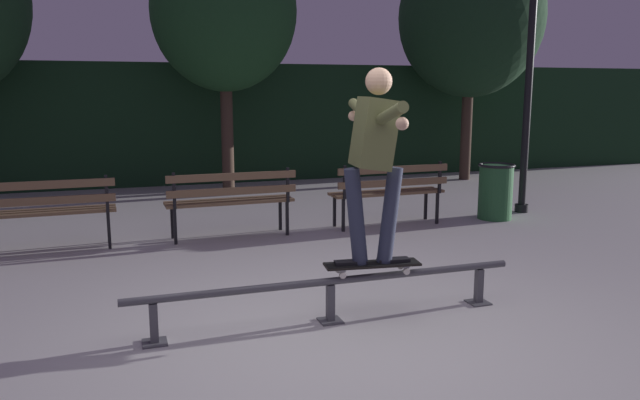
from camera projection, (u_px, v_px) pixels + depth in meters
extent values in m
plane|color=#ADAAA8|center=(343.00, 335.00, 4.68)|extent=(90.00, 90.00, 0.00)
cube|color=black|center=(194.00, 123.00, 12.53)|extent=(24.00, 1.20, 2.36)
cylinder|color=#47474C|center=(331.00, 281.00, 4.90)|extent=(3.23, 0.06, 0.06)
cube|color=#47474C|center=(154.00, 324.00, 4.50)|extent=(0.06, 0.06, 0.31)
cube|color=#47474C|center=(155.00, 343.00, 4.53)|extent=(0.18, 0.18, 0.01)
cube|color=#47474C|center=(330.00, 303.00, 4.93)|extent=(0.06, 0.06, 0.31)
cube|color=#47474C|center=(330.00, 321.00, 4.96)|extent=(0.18, 0.18, 0.01)
cube|color=#47474C|center=(479.00, 286.00, 5.36)|extent=(0.06, 0.06, 0.31)
cube|color=#47474C|center=(478.00, 302.00, 5.38)|extent=(0.18, 0.18, 0.01)
cube|color=black|center=(372.00, 264.00, 4.99)|extent=(0.80, 0.29, 0.02)
cube|color=black|center=(372.00, 263.00, 4.99)|extent=(0.78, 0.28, 0.00)
cube|color=#9E9EA3|center=(403.00, 264.00, 5.05)|extent=(0.07, 0.17, 0.02)
cube|color=#9E9EA3|center=(340.00, 268.00, 4.94)|extent=(0.07, 0.17, 0.02)
cylinder|color=beige|center=(406.00, 271.00, 4.97)|extent=(0.06, 0.04, 0.05)
cylinder|color=beige|center=(400.00, 266.00, 5.13)|extent=(0.06, 0.04, 0.05)
cylinder|color=beige|center=(343.00, 275.00, 4.87)|extent=(0.06, 0.04, 0.05)
cylinder|color=beige|center=(338.00, 270.00, 5.03)|extent=(0.06, 0.04, 0.05)
cube|color=black|center=(393.00, 260.00, 5.02)|extent=(0.27, 0.13, 0.03)
cube|color=black|center=(351.00, 263.00, 4.95)|extent=(0.27, 0.13, 0.03)
cylinder|color=#282D42|center=(390.00, 215.00, 4.95)|extent=(0.22, 0.15, 0.79)
cylinder|color=#282D42|center=(356.00, 217.00, 4.89)|extent=(0.22, 0.15, 0.79)
cube|color=brown|center=(374.00, 133.00, 4.80)|extent=(0.37, 0.40, 0.57)
cylinder|color=brown|center=(390.00, 115.00, 4.41)|extent=(0.16, 0.61, 0.21)
cylinder|color=brown|center=(362.00, 111.00, 5.14)|extent=(0.16, 0.61, 0.21)
sphere|color=tan|center=(402.00, 124.00, 4.15)|extent=(0.09, 0.09, 0.09)
sphere|color=tan|center=(353.00, 116.00, 5.42)|extent=(0.09, 0.09, 0.09)
sphere|color=tan|center=(379.00, 81.00, 4.74)|extent=(0.21, 0.21, 0.21)
cube|color=black|center=(108.00, 225.00, 7.49)|extent=(0.04, 0.04, 0.44)
cube|color=black|center=(109.00, 230.00, 7.20)|extent=(0.04, 0.04, 0.44)
cube|color=black|center=(107.00, 194.00, 7.08)|extent=(0.04, 0.04, 0.44)
cube|color=brown|center=(44.00, 210.00, 7.20)|extent=(1.60, 0.13, 0.04)
cube|color=brown|center=(43.00, 212.00, 7.07)|extent=(1.60, 0.13, 0.04)
cube|color=brown|center=(42.00, 214.00, 6.94)|extent=(1.60, 0.13, 0.04)
cube|color=brown|center=(40.00, 201.00, 6.84)|extent=(1.60, 0.07, 0.09)
cube|color=brown|center=(39.00, 185.00, 6.81)|extent=(1.60, 0.07, 0.09)
cube|color=black|center=(280.00, 214.00, 8.17)|extent=(0.04, 0.04, 0.44)
cube|color=black|center=(287.00, 218.00, 7.87)|extent=(0.04, 0.04, 0.44)
cube|color=black|center=(288.00, 185.00, 7.76)|extent=(0.04, 0.04, 0.44)
cube|color=black|center=(172.00, 221.00, 7.70)|extent=(0.04, 0.04, 0.44)
cube|color=black|center=(175.00, 227.00, 7.40)|extent=(0.04, 0.04, 0.44)
cube|color=black|center=(174.00, 191.00, 7.29)|extent=(0.04, 0.04, 0.44)
cube|color=brown|center=(228.00, 200.00, 7.87)|extent=(1.60, 0.13, 0.04)
cube|color=brown|center=(230.00, 201.00, 7.74)|extent=(1.60, 0.13, 0.04)
cube|color=brown|center=(232.00, 203.00, 7.61)|extent=(1.60, 0.13, 0.04)
cube|color=brown|center=(233.00, 191.00, 7.52)|extent=(1.60, 0.07, 0.09)
cube|color=brown|center=(233.00, 177.00, 7.49)|extent=(1.60, 0.07, 0.09)
cube|color=black|center=(426.00, 204.00, 8.85)|extent=(0.04, 0.04, 0.44)
cube|color=black|center=(437.00, 208.00, 8.55)|extent=(0.04, 0.04, 0.44)
cube|color=black|center=(440.00, 177.00, 8.43)|extent=(0.04, 0.04, 0.44)
cube|color=black|center=(335.00, 211.00, 8.37)|extent=(0.04, 0.04, 0.44)
cube|color=black|center=(343.00, 215.00, 8.08)|extent=(0.04, 0.04, 0.44)
cube|color=black|center=(345.00, 182.00, 7.96)|extent=(0.04, 0.04, 0.44)
cube|color=brown|center=(382.00, 191.00, 8.55)|extent=(1.60, 0.13, 0.04)
cube|color=brown|center=(387.00, 192.00, 8.42)|extent=(1.60, 0.13, 0.04)
cube|color=brown|center=(391.00, 194.00, 8.29)|extent=(1.60, 0.13, 0.04)
cube|color=brown|center=(394.00, 183.00, 8.20)|extent=(1.60, 0.07, 0.09)
cube|color=brown|center=(394.00, 170.00, 8.17)|extent=(1.60, 0.07, 0.09)
cylinder|color=#3D2D23|center=(227.00, 133.00, 11.25)|extent=(0.22, 0.22, 2.13)
ellipsoid|color=#193D1E|center=(224.00, 11.00, 10.87)|extent=(2.58, 2.58, 2.84)
cylinder|color=#3D2D23|center=(466.00, 130.00, 12.70)|extent=(0.22, 0.22, 2.05)
ellipsoid|color=black|center=(471.00, 17.00, 12.30)|extent=(2.89, 2.89, 3.18)
cylinder|color=black|center=(528.00, 93.00, 9.11)|extent=(0.11, 0.11, 3.60)
cylinder|color=black|center=(521.00, 208.00, 9.41)|extent=(0.20, 0.20, 0.12)
cylinder|color=#23562D|center=(495.00, 192.00, 8.86)|extent=(0.48, 0.48, 0.78)
torus|color=black|center=(497.00, 165.00, 8.79)|extent=(0.52, 0.52, 0.04)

